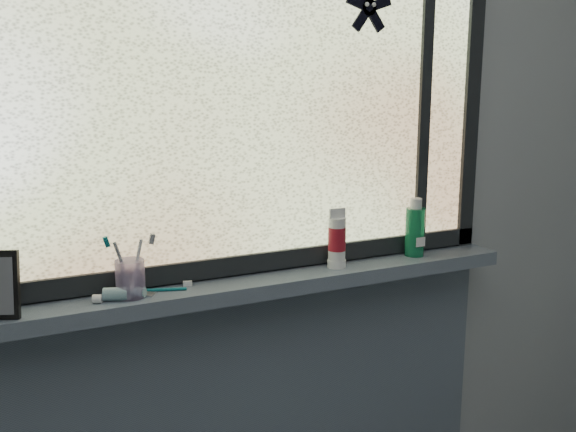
% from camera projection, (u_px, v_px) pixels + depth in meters
% --- Properties ---
extents(wall_back, '(3.00, 0.01, 2.50)m').
position_uv_depth(wall_back, '(228.00, 189.00, 1.68)').
color(wall_back, '#9EA3A8').
rests_on(wall_back, ground).
extents(windowsill, '(1.62, 0.14, 0.04)m').
position_uv_depth(windowsill, '(240.00, 288.00, 1.66)').
color(windowsill, slate).
rests_on(windowsill, wall_back).
extents(window_pane, '(1.50, 0.01, 1.00)m').
position_uv_depth(window_pane, '(229.00, 79.00, 1.60)').
color(window_pane, silver).
rests_on(window_pane, wall_back).
extents(frame_bottom, '(1.60, 0.03, 0.05)m').
position_uv_depth(frame_bottom, '(233.00, 265.00, 1.70)').
color(frame_bottom, black).
rests_on(frame_bottom, windowsill).
extents(frame_right, '(0.05, 0.03, 1.10)m').
position_uv_depth(frame_right, '(471.00, 80.00, 1.93)').
color(frame_right, black).
rests_on(frame_right, wall_back).
extents(frame_mullion, '(0.03, 0.03, 1.00)m').
position_uv_depth(frame_mullion, '(424.00, 80.00, 1.85)').
color(frame_mullion, black).
rests_on(frame_mullion, wall_back).
extents(starfish_sticker, '(0.15, 0.02, 0.15)m').
position_uv_depth(starfish_sticker, '(369.00, 8.00, 1.72)').
color(starfish_sticker, black).
rests_on(starfish_sticker, window_pane).
extents(toothpaste_tube, '(0.18, 0.11, 0.03)m').
position_uv_depth(toothpaste_tube, '(123.00, 293.00, 1.51)').
color(toothpaste_tube, silver).
rests_on(toothpaste_tube, windowsill).
extents(toothbrush_cup, '(0.08, 0.08, 0.09)m').
position_uv_depth(toothbrush_cup, '(130.00, 279.00, 1.52)').
color(toothbrush_cup, '#C1A6DC').
rests_on(toothbrush_cup, windowsill).
extents(toothbrush_lying, '(0.18, 0.07, 0.01)m').
position_uv_depth(toothbrush_lying, '(156.00, 289.00, 1.57)').
color(toothbrush_lying, '#0C6A72').
rests_on(toothbrush_lying, windowsill).
extents(mouthwash_bottle, '(0.07, 0.07, 0.14)m').
position_uv_depth(mouthwash_bottle, '(415.00, 227.00, 1.88)').
color(mouthwash_bottle, '#1D995E').
rests_on(mouthwash_bottle, windowsill).
extents(cream_tube, '(0.06, 0.06, 0.12)m').
position_uv_depth(cream_tube, '(337.00, 236.00, 1.76)').
color(cream_tube, silver).
rests_on(cream_tube, windowsill).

